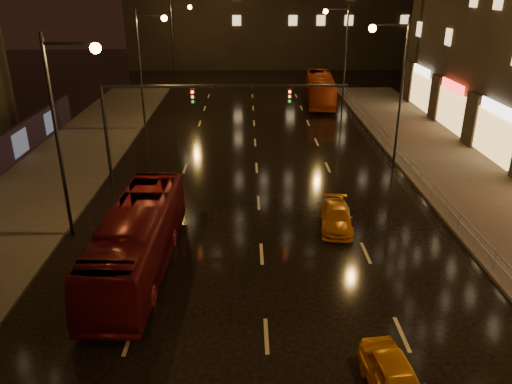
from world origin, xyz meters
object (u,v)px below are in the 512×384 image
bus_red (138,239)px  taxi_near (396,382)px  bus_curb (320,89)px  taxi_far (336,217)px

bus_red → taxi_near: bus_red is taller
bus_curb → taxi_far: (-3.16, -29.39, -0.96)m
taxi_far → bus_red: bearing=-151.2°
bus_red → taxi_near: 12.23m
bus_curb → bus_red: bearing=-106.3°
bus_curb → taxi_far: bearing=-91.6°
bus_red → taxi_far: 10.35m
bus_curb → taxi_near: bearing=-90.1°
bus_curb → taxi_near: size_ratio=2.99×
taxi_far → taxi_near: bearing=-84.5°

